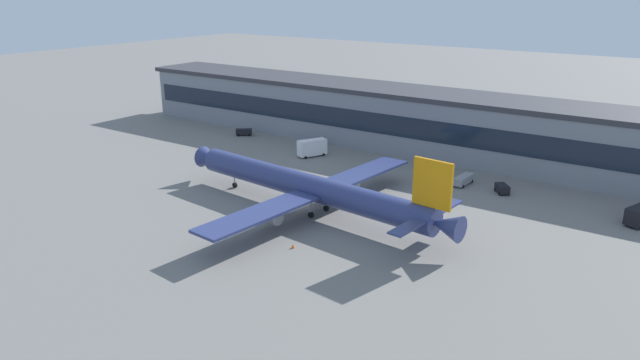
# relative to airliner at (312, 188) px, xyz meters

# --- Properties ---
(ground_plane) EXTENTS (600.00, 600.00, 0.00)m
(ground_plane) POSITION_rel_airliner_xyz_m (-2.63, 0.54, -4.83)
(ground_plane) COLOR slate
(terminal_building) EXTENTS (176.91, 18.04, 15.24)m
(terminal_building) POSITION_rel_airliner_xyz_m (-2.63, 50.66, 2.82)
(terminal_building) COLOR gray
(terminal_building) RESTS_ON ground_plane
(airliner) EXTENTS (61.70, 53.41, 14.94)m
(airliner) POSITION_rel_airliner_xyz_m (0.00, 0.00, 0.00)
(airliner) COLOR navy
(airliner) RESTS_ON ground_plane
(catering_truck) EXTENTS (5.47, 7.61, 4.15)m
(catering_truck) POSITION_rel_airliner_xyz_m (-21.70, 30.36, -2.54)
(catering_truck) COLOR white
(catering_truck) RESTS_ON ground_plane
(follow_me_car) EXTENTS (4.62, 4.24, 1.85)m
(follow_me_car) POSITION_rel_airliner_xyz_m (-49.48, 36.38, -3.74)
(follow_me_car) COLOR black
(follow_me_car) RESTS_ON ground_plane
(baggage_tug) EXTENTS (3.81, 4.06, 1.85)m
(baggage_tug) POSITION_rel_airliner_xyz_m (25.85, 30.39, -3.74)
(baggage_tug) COLOR black
(baggage_tug) RESTS_ON ground_plane
(belt_loader) EXTENTS (2.39, 6.50, 1.95)m
(belt_loader) POSITION_rel_airliner_xyz_m (17.29, 31.12, -3.67)
(belt_loader) COLOR gray
(belt_loader) RESTS_ON ground_plane
(pushback_tractor) EXTENTS (5.20, 5.26, 1.75)m
(pushback_tractor) POSITION_rel_airliner_xyz_m (-26.98, 37.49, -3.78)
(pushback_tractor) COLOR gray
(pushback_tractor) RESTS_ON ground_plane
(traffic_cone_0) EXTENTS (0.58, 0.58, 0.72)m
(traffic_cone_0) POSITION_rel_airliner_xyz_m (6.66, -14.48, -4.47)
(traffic_cone_0) COLOR #F2590C
(traffic_cone_0) RESTS_ON ground_plane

